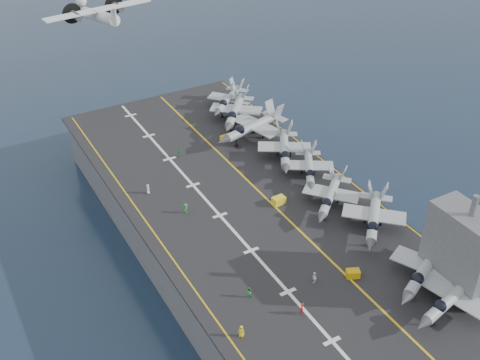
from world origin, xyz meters
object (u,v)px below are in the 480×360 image
island_superstructure (464,242)px  fighter_jet_0 (452,296)px  tow_cart_a (353,273)px  transport_plane (99,16)px

island_superstructure → fighter_jet_0: island_superstructure is taller
island_superstructure → tow_cart_a: (-11.33, 8.08, -6.93)m
island_superstructure → transport_plane: bearing=103.1°
fighter_jet_0 → transport_plane: 92.18m
island_superstructure → transport_plane: (-20.16, 86.39, 8.78)m
tow_cart_a → fighter_jet_0: bearing=-58.3°
fighter_jet_0 → tow_cart_a: size_ratio=7.20×
island_superstructure → transport_plane: transport_plane is taller
island_superstructure → fighter_jet_0: bearing=-141.9°
island_superstructure → tow_cart_a: island_superstructure is taller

